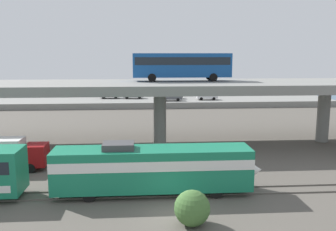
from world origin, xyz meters
name	(u,v)px	position (x,y,z in m)	size (l,w,h in m)	color
ground_plane	(175,215)	(0.00, 0.00, 0.00)	(260.00, 260.00, 0.00)	#565149
rail_strip_near	(171,196)	(0.00, 3.22, 0.06)	(110.00, 0.12, 0.12)	#59544C
rail_strip_far	(170,189)	(0.00, 4.78, 0.06)	(110.00, 0.12, 0.12)	#59544C
train_locomotive	(162,167)	(-0.63, 4.00, 2.19)	(16.40, 3.04, 4.18)	#197A56
highway_overpass	(160,89)	(0.00, 20.00, 6.81)	(96.00, 11.43, 7.56)	gray
transit_bus_on_overpass	(182,64)	(2.83, 21.79, 9.62)	(12.00, 2.68, 3.40)	#14478C
service_truck_west	(8,153)	(-14.87, 11.03, 1.64)	(6.80, 2.46, 3.04)	maroon
pier_parking_lot	(152,102)	(0.00, 55.00, 0.61)	(77.26, 12.03, 1.22)	gray
parked_car_0	(110,95)	(-9.10, 57.18, 1.99)	(4.28, 1.93, 1.50)	black
parked_car_1	(172,95)	(4.50, 55.49, 1.99)	(4.42, 2.00, 1.50)	black
parked_car_2	(171,97)	(3.91, 52.05, 1.99)	(4.37, 1.94, 1.50)	#515459
parked_car_3	(207,96)	(11.63, 53.17, 1.99)	(4.34, 1.98, 1.50)	silver
parked_car_4	(133,95)	(-4.00, 56.54, 1.99)	(4.39, 1.94, 1.50)	#515459
harbor_water	(149,93)	(0.00, 78.00, 0.00)	(140.00, 36.00, 0.01)	#385B7A
shrub_right	(192,208)	(0.95, -1.63, 1.17)	(2.33, 2.33, 2.33)	#416932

